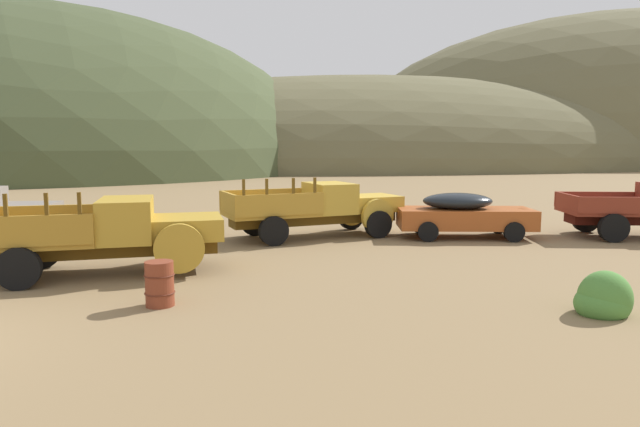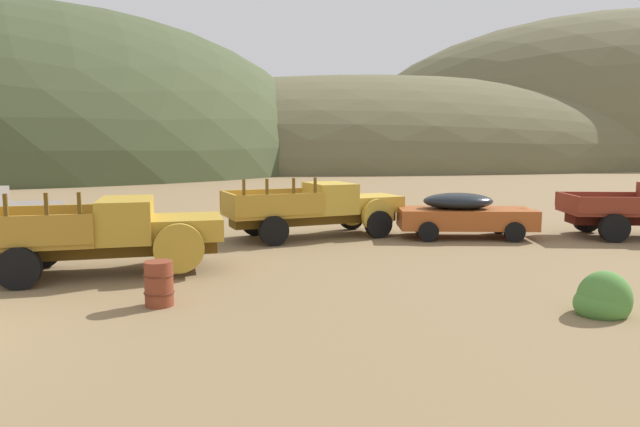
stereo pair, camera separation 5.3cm
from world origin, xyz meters
TOP-DOWN VIEW (x-y plane):
  - hill_center at (-14.95, 74.51)m, footprint 76.49×81.69m
  - hill_far_right at (33.23, 70.61)m, footprint 113.82×50.85m
  - truck_mustard at (3.42, 5.18)m, footprint 5.82×2.77m
  - truck_faded_yellow at (9.74, 9.64)m, footprint 6.53×3.32m
  - car_oxide_orange at (14.54, 8.30)m, footprint 5.14×2.86m
  - oil_drum_spare at (4.55, 1.94)m, footprint 0.61×0.61m
  - bush_near_barrel at (12.91, -0.41)m, footprint 1.10×0.95m
  - bush_between_trucks at (2.91, 12.25)m, footprint 0.73×0.68m
  - bush_back_edge at (4.78, 8.15)m, footprint 1.11×0.94m

SIDE VIEW (x-z plane):
  - hill_center at x=-14.95m, z-range -20.85..20.85m
  - hill_far_right at x=33.23m, z-range -13.17..13.17m
  - bush_between_trucks at x=2.91m, z-range -0.19..0.52m
  - bush_back_edge at x=4.78m, z-range -0.23..0.70m
  - bush_near_barrel at x=12.91m, z-range -0.28..0.80m
  - oil_drum_spare at x=4.55m, z-range 0.00..0.91m
  - car_oxide_orange at x=14.54m, z-range 0.03..1.60m
  - truck_faded_yellow at x=9.74m, z-range -0.08..2.08m
  - truck_mustard at x=3.42m, z-range -0.06..2.10m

